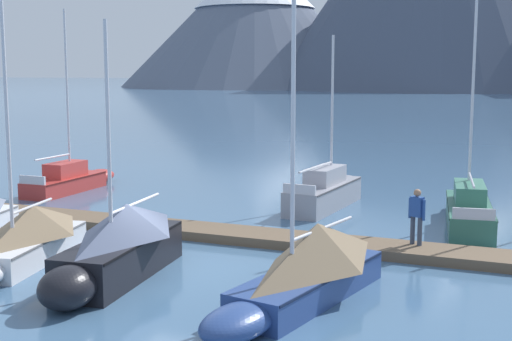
# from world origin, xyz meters

# --- Properties ---
(ground_plane) EXTENTS (700.00, 700.00, 0.00)m
(ground_plane) POSITION_xyz_m (0.00, 0.00, 0.00)
(ground_plane) COLOR #426689
(mountain_west_summit) EXTENTS (83.22, 83.22, 42.00)m
(mountain_west_summit) POSITION_xyz_m (-77.18, 190.57, 21.95)
(mountain_west_summit) COLOR slate
(mountain_west_summit) RESTS_ON ground
(dock) EXTENTS (23.61, 1.81, 0.30)m
(dock) POSITION_xyz_m (0.00, 4.00, 0.14)
(dock) COLOR brown
(dock) RESTS_ON ground
(sailboat_nearest_berth) EXTENTS (1.59, 6.06, 8.15)m
(sailboat_nearest_berth) POSITION_xyz_m (-10.68, 9.71, 0.52)
(sailboat_nearest_berth) COLOR #B2332D
(sailboat_nearest_berth) RESTS_ON ground
(sailboat_mid_dock_port) EXTENTS (2.68, 5.94, 8.27)m
(sailboat_mid_dock_port) POSITION_xyz_m (-4.27, -0.94, 0.75)
(sailboat_mid_dock_port) COLOR silver
(sailboat_mid_dock_port) RESTS_ON ground
(sailboat_mid_dock_starboard) EXTENTS (2.23, 6.14, 6.75)m
(sailboat_mid_dock_starboard) POSITION_xyz_m (-0.95, -1.23, 0.91)
(sailboat_mid_dock_starboard) COLOR black
(sailboat_mid_dock_starboard) RESTS_ON ground
(sailboat_far_berth) EXTENTS (1.79, 6.17, 6.86)m
(sailboat_far_berth) POSITION_xyz_m (1.25, 10.51, 0.65)
(sailboat_far_berth) COLOR #93939E
(sailboat_far_berth) RESTS_ON ground
(sailboat_outer_slip) EXTENTS (2.68, 6.85, 9.18)m
(sailboat_outer_slip) POSITION_xyz_m (4.23, -1.06, 0.85)
(sailboat_outer_slip) COLOR navy
(sailboat_outer_slip) RESTS_ON ground
(sailboat_end_of_dock) EXTENTS (2.37, 7.13, 9.30)m
(sailboat_end_of_dock) POSITION_xyz_m (6.88, 9.19, 0.61)
(sailboat_end_of_dock) COLOR #336B56
(sailboat_end_of_dock) RESTS_ON ground
(person_on_dock) EXTENTS (0.54, 0.37, 1.69)m
(person_on_dock) POSITION_xyz_m (5.89, 4.32, 1.26)
(person_on_dock) COLOR #384256
(person_on_dock) RESTS_ON dock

